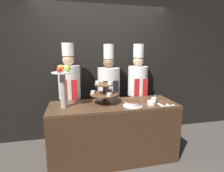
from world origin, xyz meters
TOP-DOWN VIEW (x-y plane):
  - ground_plane at (0.00, 0.00)m, footprint 14.00×14.00m
  - wall_back at (0.00, 1.25)m, footprint 10.00×0.06m
  - buffet_counter at (0.00, 0.34)m, footprint 1.88×0.68m
  - tiered_stand at (-0.13, 0.38)m, footprint 0.42×0.42m
  - fruit_pedestal at (-0.71, 0.31)m, footprint 0.28×0.28m
  - cake_round at (0.24, 0.17)m, footprint 0.28×0.28m
  - cup_white at (0.62, 0.27)m, footprint 0.08×0.08m
  - cake_square_tray at (0.74, 0.12)m, footprint 0.21×0.15m
  - serving_bowl_near at (0.53, 0.16)m, footprint 0.12×0.12m
  - chef_left at (-0.64, 0.87)m, footprint 0.36×0.36m
  - chef_center_left at (0.04, 0.87)m, footprint 0.38×0.38m
  - chef_center_right at (0.58, 0.87)m, footprint 0.35×0.35m

SIDE VIEW (x-z plane):
  - ground_plane at x=0.00m, z-range 0.00..0.00m
  - buffet_counter at x=0.00m, z-range 0.00..0.89m
  - cake_square_tray at x=0.74m, z-range 0.88..0.93m
  - serving_bowl_near at x=0.53m, z-range 0.84..1.00m
  - cake_round at x=0.24m, z-range 0.89..0.96m
  - cup_white at x=0.62m, z-range 0.89..0.96m
  - chef_center_left at x=0.04m, z-range 0.07..1.85m
  - chef_center_right at x=0.58m, z-range 0.09..1.88m
  - chef_left at x=-0.64m, z-range 0.10..1.89m
  - tiered_stand at x=-0.13m, z-range 0.90..1.23m
  - fruit_pedestal at x=-0.71m, z-range 0.97..1.56m
  - wall_back at x=0.00m, z-range 0.00..2.80m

